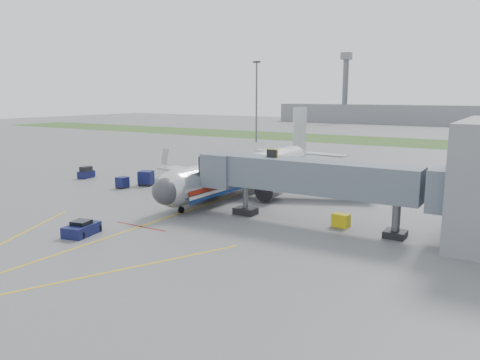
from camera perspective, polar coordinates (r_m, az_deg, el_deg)
The scene contains 16 objects.
ground at distance 47.49m, azimuth -8.71°, elevation -4.49°, with size 400.00×400.00×0.00m, color #565659.
grass_strip at distance 128.92m, azimuth 18.24°, elevation 4.46°, with size 300.00×25.00×0.01m, color #2D4C1E.
apron_markings at distance 42.37m, azimuth -15.24°, elevation -6.56°, with size 21.52×50.00×0.01m.
airliner at distance 59.10m, azimuth 0.84°, elevation 1.18°, with size 32.10×35.67×10.25m.
jet_bridge at distance 43.99m, azimuth 8.36°, elevation 0.30°, with size 25.30×4.00×6.90m.
light_mast_left at distance 120.76m, azimuth 2.02°, elevation 9.73°, with size 2.00×0.44×20.40m.
distant_terminal at distance 208.82m, azimuth 20.90°, elevation 7.46°, with size 120.00×14.00×8.00m, color slate.
control_tower at distance 211.77m, azimuth 12.73°, elevation 11.52°, with size 4.00×4.00×30.00m.
pushback_tug at distance 43.20m, azimuth -18.75°, elevation -5.67°, with size 2.52×3.46×1.31m.
baggage_tug at distance 72.35m, azimuth -18.24°, elevation 0.83°, with size 1.52×2.55×1.70m.
baggage_cart_a at distance 63.13m, azimuth -14.15°, elevation -0.29°, with size 1.38×1.38×1.47m.
baggage_cart_b at distance 64.31m, azimuth -11.37°, elevation 0.23°, with size 2.34×2.34×1.95m.
baggage_cart_c at distance 54.73m, azimuth -6.09°, elevation -1.39°, with size 2.39×2.39×1.94m.
belt_loader at distance 56.61m, azimuth -4.04°, elevation -1.40°, with size 2.68×4.81×2.27m.
ground_power_cart at distance 44.47m, azimuth 12.20°, elevation -4.82°, with size 1.63×1.17×1.23m.
ramp_worker at distance 62.68m, azimuth -2.42°, elevation 0.13°, with size 0.69×0.45×1.90m, color #9FEA1B.
Camera 1 is at (29.99, -34.80, 12.05)m, focal length 35.00 mm.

